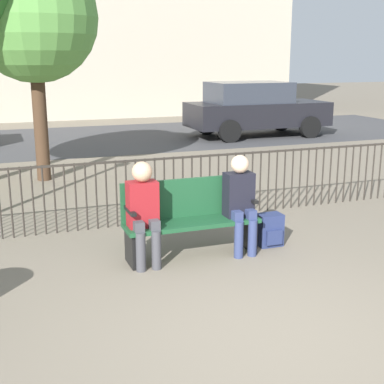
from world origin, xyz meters
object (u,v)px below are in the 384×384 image
(park_bench, at_px, (190,216))
(seated_person_1, at_px, (240,199))
(seated_person_0, at_px, (144,207))
(backpack, at_px, (270,230))
(parked_car_1, at_px, (255,108))
(tree_0, at_px, (33,19))

(park_bench, xyz_separation_m, seated_person_1, (0.60, -0.13, 0.19))
(seated_person_0, bearing_deg, park_bench, 12.01)
(seated_person_0, distance_m, seated_person_1, 1.20)
(backpack, relative_size, parked_car_1, 0.10)
(seated_person_0, xyz_separation_m, seated_person_1, (1.20, -0.00, -0.01))
(park_bench, distance_m, seated_person_0, 0.64)
(seated_person_0, distance_m, parked_car_1, 10.63)
(park_bench, xyz_separation_m, seated_person_0, (-0.60, -0.13, 0.19))
(seated_person_0, distance_m, tree_0, 5.50)
(seated_person_1, bearing_deg, backpack, 9.32)
(seated_person_0, xyz_separation_m, backpack, (1.66, 0.08, -0.48))
(backpack, xyz_separation_m, parked_car_1, (4.21, 8.78, 0.64))
(backpack, xyz_separation_m, tree_0, (-2.33, 4.87, 2.80))
(backpack, distance_m, parked_car_1, 9.76)
(seated_person_1, height_order, tree_0, tree_0)
(tree_0, height_order, parked_car_1, tree_0)
(park_bench, bearing_deg, parked_car_1, 58.89)
(seated_person_0, height_order, tree_0, tree_0)
(seated_person_1, bearing_deg, seated_person_0, 179.98)
(seated_person_1, bearing_deg, parked_car_1, 62.20)
(seated_person_1, xyz_separation_m, parked_car_1, (4.67, 8.86, 0.17))
(park_bench, distance_m, tree_0, 5.58)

